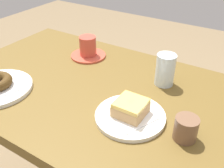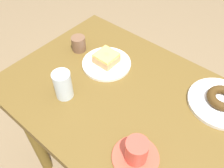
{
  "view_description": "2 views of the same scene",
  "coord_description": "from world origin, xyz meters",
  "px_view_note": "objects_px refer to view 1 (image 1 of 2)",
  "views": [
    {
      "loc": [
        0.47,
        -0.6,
        1.26
      ],
      "look_at": [
        0.11,
        -0.02,
        0.83
      ],
      "focal_mm": 41.15,
      "sensor_mm": 36.0,
      "label": 1
    },
    {
      "loc": [
        -0.29,
        0.47,
        1.47
      ],
      "look_at": [
        0.09,
        0.02,
        0.82
      ],
      "focal_mm": 38.39,
      "sensor_mm": 36.0,
      "label": 2
    }
  ],
  "objects_px": {
    "water_glass": "(165,70)",
    "coffee_cup": "(88,49)",
    "plate_glazed_square": "(130,116)",
    "sugar_jar": "(186,128)",
    "donut_glazed_square": "(131,108)"
  },
  "relations": [
    {
      "from": "plate_glazed_square",
      "to": "donut_glazed_square",
      "type": "distance_m",
      "value": 0.03
    },
    {
      "from": "water_glass",
      "to": "sugar_jar",
      "type": "relative_size",
      "value": 1.68
    },
    {
      "from": "donut_glazed_square",
      "to": "water_glass",
      "type": "relative_size",
      "value": 0.76
    },
    {
      "from": "plate_glazed_square",
      "to": "water_glass",
      "type": "relative_size",
      "value": 1.83
    },
    {
      "from": "plate_glazed_square",
      "to": "water_glass",
      "type": "bearing_deg",
      "value": 87.52
    },
    {
      "from": "donut_glazed_square",
      "to": "coffee_cup",
      "type": "xyz_separation_m",
      "value": [
        -0.34,
        0.26,
        -0.0
      ]
    },
    {
      "from": "donut_glazed_square",
      "to": "plate_glazed_square",
      "type": "bearing_deg",
      "value": 0.0
    },
    {
      "from": "plate_glazed_square",
      "to": "donut_glazed_square",
      "type": "xyz_separation_m",
      "value": [
        0.0,
        0.0,
        0.03
      ]
    },
    {
      "from": "donut_glazed_square",
      "to": "water_glass",
      "type": "bearing_deg",
      "value": 87.52
    },
    {
      "from": "plate_glazed_square",
      "to": "coffee_cup",
      "type": "bearing_deg",
      "value": 143.1
    },
    {
      "from": "donut_glazed_square",
      "to": "coffee_cup",
      "type": "height_order",
      "value": "coffee_cup"
    },
    {
      "from": "water_glass",
      "to": "sugar_jar",
      "type": "distance_m",
      "value": 0.27
    },
    {
      "from": "plate_glazed_square",
      "to": "sugar_jar",
      "type": "relative_size",
      "value": 3.09
    },
    {
      "from": "water_glass",
      "to": "coffee_cup",
      "type": "distance_m",
      "value": 0.35
    },
    {
      "from": "coffee_cup",
      "to": "sugar_jar",
      "type": "height_order",
      "value": "coffee_cup"
    }
  ]
}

